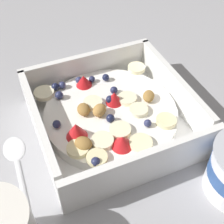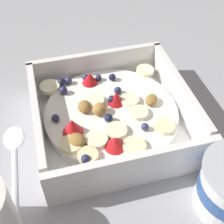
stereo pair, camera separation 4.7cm
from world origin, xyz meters
TOP-DOWN VIEW (x-y plane):
  - ground_plane at (0.00, 0.00)m, footprint 2.40×2.40m
  - fruit_bowl at (0.01, 0.01)m, footprint 0.23×0.23m
  - spoon at (0.16, 0.02)m, footprint 0.03×0.17m

SIDE VIEW (x-z plane):
  - ground_plane at x=0.00m, z-range 0.00..0.00m
  - spoon at x=0.16m, z-range 0.00..0.01m
  - fruit_bowl at x=0.01m, z-range -0.01..0.05m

